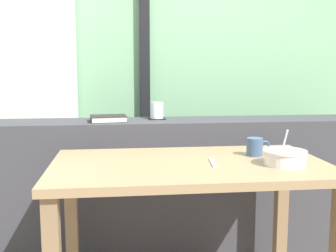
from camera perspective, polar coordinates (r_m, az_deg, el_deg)
name	(u,v)px	position (r m, az deg, el deg)	size (l,w,h in m)	color
outdoor_backdrop	(155,28)	(3.06, -1.86, 13.55)	(4.80, 0.08, 2.80)	#7AAD7F
curtain_left_panel	(34,47)	(2.99, -18.14, 10.41)	(0.56, 0.06, 2.50)	silver
window_divider_post	(145,41)	(2.98, -3.27, 11.77)	(0.07, 0.05, 2.60)	black
dark_console_ledge	(165,186)	(2.49, -0.44, -8.39)	(2.80, 0.33, 0.80)	#38383D
breakfast_table	(189,185)	(1.84, 2.98, -8.17)	(1.21, 0.69, 0.70)	#826849
coaster_square	(157,119)	(2.45, -1.57, 1.04)	(0.10, 0.10, 0.01)	black
juice_glass	(157,111)	(2.45, -1.58, 2.09)	(0.08, 0.08, 0.10)	white
closed_book	(108,118)	(2.37, -8.35, 1.05)	(0.22, 0.17, 0.03)	black
soup_bowl	(285,158)	(1.82, 15.96, -4.25)	(0.19, 0.19, 0.16)	silver
fork_utensil	(212,162)	(1.80, 6.21, -5.06)	(0.02, 0.17, 0.01)	silver
ceramic_mug	(255,147)	(1.98, 12.04, -2.85)	(0.11, 0.08, 0.08)	#3D567A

